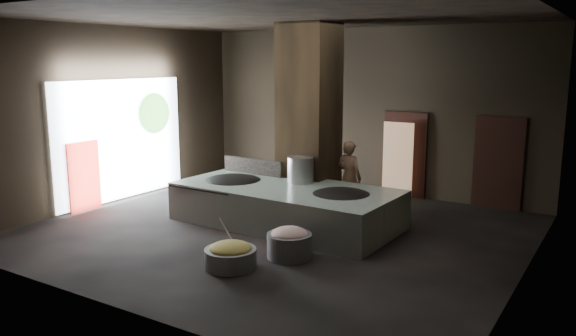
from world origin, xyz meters
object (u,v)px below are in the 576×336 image
Objects in this scene: stock_pot at (300,171)px; hearth_platform at (286,205)px; wok_right at (341,199)px; meat_basin at (289,246)px; wok_left at (233,184)px; cook at (349,177)px; veg_basin at (231,258)px.

hearth_platform is at bearing -95.19° from stock_pot.
wok_right is 1.95m from meat_basin.
cook reaches higher than wok_left.
veg_basin is at bearing 97.02° from cook.
wok_left reaches higher than veg_basin.
wok_right is 1.63m from cook.
wok_right is (1.35, 0.05, 0.32)m from hearth_platform.
veg_basin is (-0.18, -4.39, -0.71)m from cook.
cook is 2.10× the size of meat_basin.
hearth_platform is 3.17× the size of wok_left.
meat_basin is at bearing -33.54° from wok_left.
cook reaches higher than wok_right.
hearth_platform is at bearing 72.73° from cook.
stock_pot is 2.80m from meat_basin.
veg_basin is (-0.74, -2.86, -0.58)m from wok_right.
wok_right is at bearing 3.90° from hearth_platform.
stock_pot is 0.70× the size of veg_basin.
wok_right is at bearing 119.43° from cook.
meat_basin reaches higher than veg_basin.
stock_pot is at bearing 99.44° from veg_basin.
veg_basin is at bearing -80.56° from stock_pot.
hearth_platform is 5.34× the size of veg_basin.
hearth_platform reaches higher than meat_basin.
meat_basin is at bearing 106.70° from cook.
cook is 4.45m from veg_basin.
stock_pot is 0.77× the size of meat_basin.
wok_left is at bearing 126.70° from veg_basin.
veg_basin is (0.61, -2.81, -0.26)m from hearth_platform.
hearth_platform is at bearing 123.93° from meat_basin.
hearth_platform is 5.91× the size of meat_basin.
cook is 1.90× the size of veg_basin.
stock_pot is at bearing 63.56° from cook.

